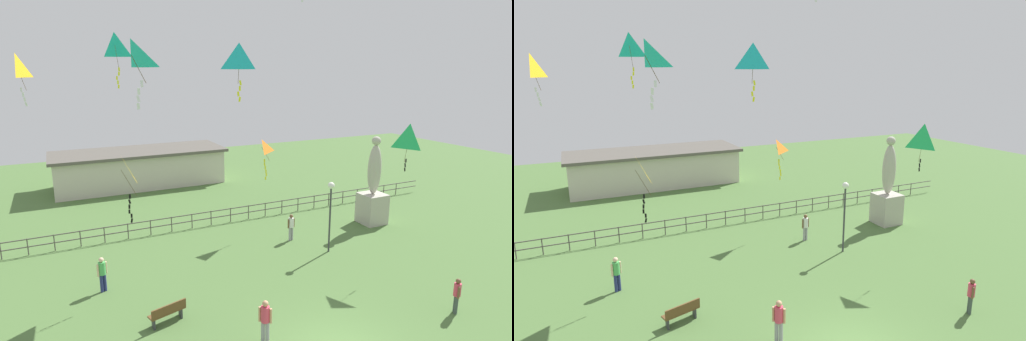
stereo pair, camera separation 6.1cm
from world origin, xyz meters
The scene contains 16 objects.
statue_monument centered at (9.82, 9.85, 1.91)m, with size 1.53×1.53×5.70m.
lamppost centered at (4.67, 7.34, 2.91)m, with size 0.36×0.36×3.95m.
park_bench centered at (-4.99, 4.53, 0.46)m, with size 1.56×0.79×0.85m.
person_0 centered at (5.81, 0.09, 0.88)m, with size 0.30×0.39×1.53m.
person_2 centered at (3.61, 9.63, 0.91)m, with size 0.48×0.29×1.59m.
person_3 centered at (-2.10, 1.76, 0.97)m, with size 0.40×0.38×1.70m.
person_4 centered at (-6.99, 8.21, 0.95)m, with size 0.46×0.30×1.64m.
kite_0 centered at (7.61, 5.06, 6.47)m, with size 0.85×1.16×2.36m.
kite_1 centered at (-5.08, 12.83, 10.88)m, with size 1.15×0.90×2.78m.
kite_2 centered at (-1.24, 5.87, 10.19)m, with size 1.07×0.87×2.32m.
kite_3 centered at (-9.53, 11.82, 9.85)m, with size 0.79×1.01×2.36m.
kite_4 centered at (-6.05, 2.67, 10.09)m, with size 0.85×1.13×2.00m.
kite_5 centered at (-5.90, 7.75, 5.51)m, with size 0.90×0.91×3.02m.
kite_7 centered at (2.76, 11.78, 5.18)m, with size 1.21×1.14×2.40m.
waterfront_railing centered at (-0.35, 14.00, 0.62)m, with size 36.05×0.06×0.95m.
pavilion_building centered at (-1.90, 26.00, 1.55)m, with size 14.30×5.53×3.06m.
Camera 1 is at (-8.31, -10.28, 9.72)m, focal length 29.53 mm.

